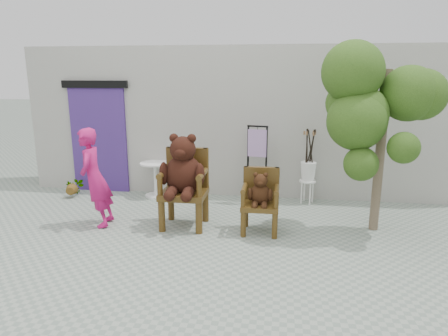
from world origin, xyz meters
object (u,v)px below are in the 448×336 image
display_stand (257,174)px  stool_bucket (308,171)px  chair_big (184,175)px  tree (372,103)px  chair_small (260,195)px  person (95,178)px  cafe_table (155,175)px

display_stand → stool_bucket: size_ratio=1.04×
stool_bucket → chair_big: bearing=-144.1°
tree → chair_small: bearing=-172.6°
chair_big → person: 1.45m
stool_bucket → display_stand: bearing=-172.9°
chair_small → display_stand: size_ratio=0.67×
person → cafe_table: size_ratio=2.30×
tree → person: bearing=-175.5°
chair_small → chair_big: bearing=177.3°
person → display_stand: person is taller
person → chair_big: bearing=88.9°
chair_big → cafe_table: chair_big is taller
person → tree: bearing=86.0°
cafe_table → stool_bucket: 3.06m
display_stand → tree: bearing=-24.1°
chair_big → tree: bearing=3.0°
cafe_table → chair_small: bearing=-35.2°
chair_small → cafe_table: chair_small is taller
chair_big → tree: tree is taller
stool_bucket → chair_small: bearing=-117.9°
chair_small → person: bearing=-177.3°
display_stand → stool_bucket: display_stand is taller
chair_small → person: person is taller
chair_small → cafe_table: (-2.23, 1.57, -0.16)m
chair_big → chair_small: 1.28m
cafe_table → stool_bucket: (3.06, -0.01, 0.20)m
person → tree: 4.48m
stool_bucket → cafe_table: bearing=179.8°
tree → display_stand: bearing=144.9°
display_stand → stool_bucket: (0.98, 0.12, 0.06)m
cafe_table → stool_bucket: size_ratio=0.48×
chair_small → display_stand: display_stand is taller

